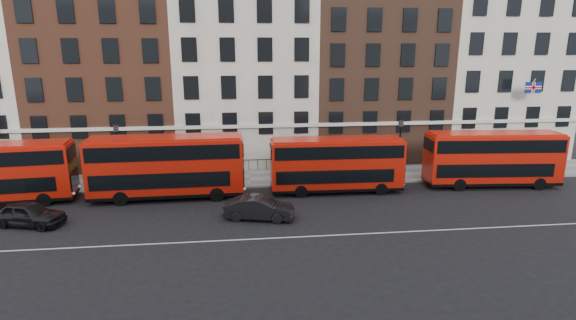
{
  "coord_description": "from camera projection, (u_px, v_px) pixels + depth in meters",
  "views": [
    {
      "loc": [
        -1.01,
        -26.74,
        11.17
      ],
      "look_at": [
        2.68,
        5.0,
        3.0
      ],
      "focal_mm": 28.0,
      "sensor_mm": 36.0,
      "label": 1
    }
  ],
  "objects": [
    {
      "name": "building_terrace",
      "position": [
        242.0,
        55.0,
        43.25
      ],
      "size": [
        64.0,
        11.95,
        22.0
      ],
      "color": "beige",
      "rests_on": "ground"
    },
    {
      "name": "lamp_post_right",
      "position": [
        400.0,
        146.0,
        37.27
      ],
      "size": [
        0.44,
        0.44,
        5.33
      ],
      "color": "black",
      "rests_on": "pavement"
    },
    {
      "name": "ground",
      "position": [
        255.0,
        226.0,
        28.61
      ],
      "size": [
        120.0,
        120.0,
        0.0
      ],
      "primitive_type": "plane",
      "color": "black",
      "rests_on": "ground"
    },
    {
      "name": "lamp_post_left",
      "position": [
        118.0,
        152.0,
        35.09
      ],
      "size": [
        0.44,
        0.44,
        5.33
      ],
      "color": "black",
      "rests_on": "pavement"
    },
    {
      "name": "iron_railings",
      "position": [
        249.0,
        165.0,
        40.67
      ],
      "size": [
        6.6,
        0.06,
        1.0
      ],
      "primitive_type": null,
      "color": "black",
      "rests_on": "pavement"
    },
    {
      "name": "bus_d",
      "position": [
        492.0,
        158.0,
        36.13
      ],
      "size": [
        10.81,
        3.36,
        4.47
      ],
      "rotation": [
        0.0,
        0.0,
        -0.08
      ],
      "color": "red",
      "rests_on": "ground"
    },
    {
      "name": "bus_c",
      "position": [
        336.0,
        164.0,
        34.71
      ],
      "size": [
        10.28,
        2.72,
        4.29
      ],
      "rotation": [
        0.0,
        0.0,
        -0.02
      ],
      "color": "red",
      "rests_on": "ground"
    },
    {
      "name": "traffic_light",
      "position": [
        501.0,
        151.0,
        38.38
      ],
      "size": [
        0.25,
        0.45,
        3.27
      ],
      "color": "black",
      "rests_on": "pavement"
    },
    {
      "name": "pavement",
      "position": [
        250.0,
        178.0,
        38.7
      ],
      "size": [
        80.0,
        5.0,
        0.15
      ],
      "primitive_type": "cube",
      "color": "slate",
      "rests_on": "ground"
    },
    {
      "name": "car_front",
      "position": [
        259.0,
        208.0,
        29.62
      ],
      "size": [
        4.85,
        2.63,
        1.52
      ],
      "primitive_type": "imported",
      "rotation": [
        0.0,
        0.0,
        1.34
      ],
      "color": "black",
      "rests_on": "ground"
    },
    {
      "name": "kerb",
      "position": [
        251.0,
        187.0,
        36.29
      ],
      "size": [
        80.0,
        0.3,
        0.16
      ],
      "primitive_type": "cube",
      "color": "gray",
      "rests_on": "ground"
    },
    {
      "name": "road_centre_line",
      "position": [
        257.0,
        239.0,
        26.68
      ],
      "size": [
        70.0,
        0.12,
        0.01
      ],
      "primitive_type": "cube",
      "color": "white",
      "rests_on": "ground"
    },
    {
      "name": "car_rear",
      "position": [
        28.0,
        214.0,
        28.54
      ],
      "size": [
        4.92,
        3.02,
        1.56
      ],
      "primitive_type": "imported",
      "rotation": [
        0.0,
        0.0,
        1.3
      ],
      "color": "black",
      "rests_on": "ground"
    },
    {
      "name": "bus_b",
      "position": [
        166.0,
        166.0,
        33.22
      ],
      "size": [
        11.3,
        2.94,
        4.72
      ],
      "rotation": [
        0.0,
        0.0,
        0.02
      ],
      "color": "red",
      "rests_on": "ground"
    }
  ]
}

